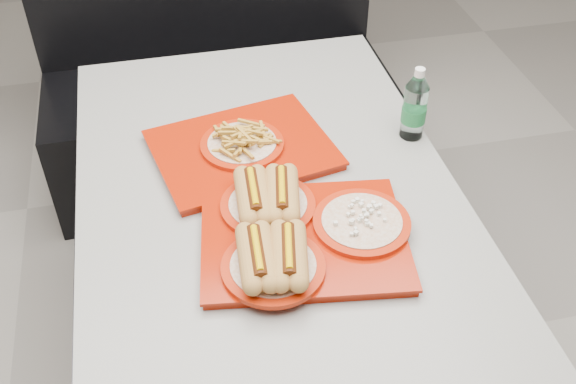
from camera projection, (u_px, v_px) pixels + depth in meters
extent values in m
plane|color=gray|center=(274.00, 374.00, 2.09)|extent=(6.00, 6.00, 0.00)
cylinder|color=black|center=(274.00, 370.00, 2.08)|extent=(0.52, 0.52, 0.05)
cylinder|color=black|center=(272.00, 295.00, 1.84)|extent=(0.11, 0.11, 0.66)
cube|color=black|center=(270.00, 208.00, 1.63)|extent=(0.92, 1.42, 0.01)
cube|color=gray|center=(270.00, 200.00, 1.61)|extent=(0.90, 1.40, 0.04)
cube|color=black|center=(221.00, 128.00, 2.69)|extent=(1.30, 0.55, 0.45)
cube|color=#941704|center=(304.00, 241.00, 1.47)|extent=(0.48, 0.40, 0.02)
cube|color=#941704|center=(304.00, 237.00, 1.46)|extent=(0.49, 0.41, 0.01)
cylinder|color=#9E1C05|center=(273.00, 267.00, 1.38)|extent=(0.22, 0.22, 0.01)
cylinder|color=beige|center=(273.00, 265.00, 1.38)|extent=(0.18, 0.18, 0.00)
cylinder|color=#9E1C05|center=(268.00, 205.00, 1.52)|extent=(0.22, 0.22, 0.01)
cylinder|color=beige|center=(268.00, 203.00, 1.52)|extent=(0.18, 0.18, 0.00)
cylinder|color=#9E1C05|center=(362.00, 223.00, 1.48)|extent=(0.22, 0.22, 0.01)
cylinder|color=beige|center=(362.00, 220.00, 1.48)|extent=(0.18, 0.18, 0.00)
cube|color=#941704|center=(243.00, 151.00, 1.71)|extent=(0.48, 0.41, 0.02)
cube|color=#941704|center=(242.00, 147.00, 1.70)|extent=(0.49, 0.42, 0.01)
cylinder|color=#9E1C05|center=(242.00, 145.00, 1.69)|extent=(0.21, 0.21, 0.01)
cylinder|color=beige|center=(242.00, 143.00, 1.69)|extent=(0.17, 0.17, 0.00)
cylinder|color=silver|center=(414.00, 112.00, 1.73)|extent=(0.06, 0.06, 0.15)
cylinder|color=#1B6D35|center=(414.00, 114.00, 1.73)|extent=(0.06, 0.06, 0.04)
cone|color=silver|center=(418.00, 82.00, 1.67)|extent=(0.06, 0.06, 0.03)
cylinder|color=silver|center=(420.00, 72.00, 1.65)|extent=(0.03, 0.03, 0.02)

